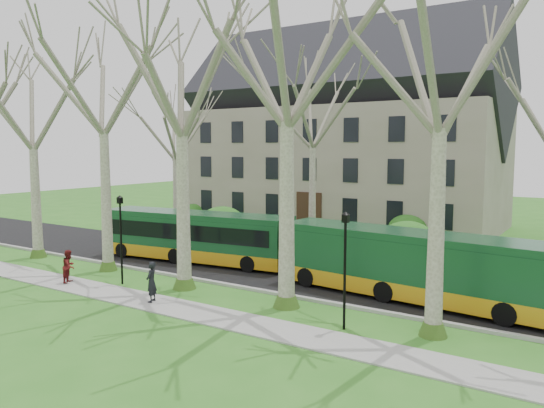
{
  "coord_description": "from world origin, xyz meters",
  "views": [
    {
      "loc": [
        14.12,
        -18.44,
        6.73
      ],
      "look_at": [
        0.22,
        3.0,
        3.98
      ],
      "focal_mm": 35.0,
      "sensor_mm": 36.0,
      "label": 1
    }
  ],
  "objects": [
    {
      "name": "lamp_row",
      "position": [
        -0.0,
        -1.0,
        2.57
      ],
      "size": [
        36.22,
        0.22,
        4.3
      ],
      "color": "black",
      "rests_on": "ground"
    },
    {
      "name": "ground",
      "position": [
        0.0,
        0.0,
        0.0
      ],
      "size": [
        120.0,
        120.0,
        0.0
      ],
      "primitive_type": "plane",
      "color": "#307220",
      "rests_on": "ground"
    },
    {
      "name": "bus_lead",
      "position": [
        -6.36,
        4.83,
        1.55
      ],
      "size": [
        12.1,
        3.89,
        2.97
      ],
      "primitive_type": null,
      "rotation": [
        0.0,
        0.0,
        0.12
      ],
      "color": "#124123",
      "rests_on": "road"
    },
    {
      "name": "sidewalk",
      "position": [
        0.0,
        -2.5,
        0.03
      ],
      "size": [
        70.0,
        2.0,
        0.06
      ],
      "primitive_type": "cube",
      "color": "gray",
      "rests_on": "ground"
    },
    {
      "name": "bus_follow",
      "position": [
        6.77,
        4.03,
        1.61
      ],
      "size": [
        12.56,
        3.78,
        3.09
      ],
      "primitive_type": null,
      "rotation": [
        0.0,
        0.0,
        -0.1
      ],
      "color": "#124123",
      "rests_on": "road"
    },
    {
      "name": "pedestrian_a",
      "position": [
        -2.43,
        -2.5,
        0.94
      ],
      "size": [
        0.62,
        0.75,
        1.76
      ],
      "primitive_type": "imported",
      "rotation": [
        0.0,
        0.0,
        -1.22
      ],
      "color": "black",
      "rests_on": "sidewalk"
    },
    {
      "name": "tree_row_far",
      "position": [
        -1.33,
        11.0,
        6.0
      ],
      "size": [
        33.0,
        7.0,
        12.0
      ],
      "color": "gray",
      "rests_on": "ground"
    },
    {
      "name": "hedges",
      "position": [
        -4.67,
        14.0,
        1.0
      ],
      "size": [
        30.6,
        8.6,
        2.0
      ],
      "color": "#265D1A",
      "rests_on": "ground"
    },
    {
      "name": "tree_row_verge",
      "position": [
        0.0,
        0.3,
        7.0
      ],
      "size": [
        49.0,
        7.0,
        14.0
      ],
      "color": "gray",
      "rests_on": "ground"
    },
    {
      "name": "curb",
      "position": [
        0.0,
        1.5,
        0.07
      ],
      "size": [
        80.0,
        0.25,
        0.14
      ],
      "primitive_type": "cube",
      "color": "#A5A39E",
      "rests_on": "ground"
    },
    {
      "name": "pedestrian_b",
      "position": [
        -8.26,
        -2.36,
        0.88
      ],
      "size": [
        0.91,
        0.99,
        1.63
      ],
      "primitive_type": "imported",
      "rotation": [
        0.0,
        0.0,
        2.04
      ],
      "color": "#5C1516",
      "rests_on": "sidewalk"
    },
    {
      "name": "building",
      "position": [
        -6.0,
        24.0,
        8.07
      ],
      "size": [
        26.5,
        12.2,
        16.0
      ],
      "color": "gray",
      "rests_on": "ground"
    },
    {
      "name": "road",
      "position": [
        0.0,
        5.5,
        0.03
      ],
      "size": [
        80.0,
        8.0,
        0.06
      ],
      "primitive_type": "cube",
      "color": "black",
      "rests_on": "ground"
    }
  ]
}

